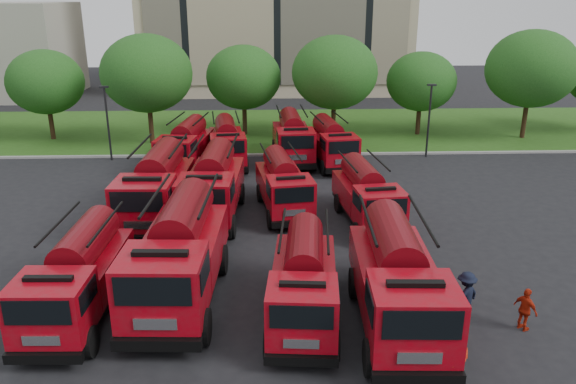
% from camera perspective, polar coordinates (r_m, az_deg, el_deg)
% --- Properties ---
extents(ground, '(140.00, 140.00, 0.00)m').
position_cam_1_polar(ground, '(23.33, -3.92, -8.35)').
color(ground, black).
rests_on(ground, ground).
extents(lawn, '(70.00, 16.00, 0.12)m').
position_cam_1_polar(lawn, '(47.87, -3.10, 6.40)').
color(lawn, '#244A13').
rests_on(lawn, ground).
extents(curb, '(70.00, 0.30, 0.14)m').
position_cam_1_polar(curb, '(40.02, -3.25, 3.79)').
color(curb, gray).
rests_on(curb, ground).
extents(tree_1, '(5.71, 5.71, 6.98)m').
position_cam_1_polar(tree_1, '(47.17, -23.41, 10.22)').
color(tree_1, '#382314').
rests_on(tree_1, ground).
extents(tree_2, '(6.72, 6.72, 8.22)m').
position_cam_1_polar(tree_2, '(43.38, -14.16, 11.61)').
color(tree_2, '#382314').
rests_on(tree_2, ground).
extents(tree_3, '(5.88, 5.88, 7.19)m').
position_cam_1_polar(tree_3, '(45.09, -4.54, 11.54)').
color(tree_3, '#382314').
rests_on(tree_3, ground).
extents(tree_4, '(6.55, 6.55, 8.01)m').
position_cam_1_polar(tree_4, '(43.80, 4.76, 12.01)').
color(tree_4, '#382314').
rests_on(tree_4, ground).
extents(tree_5, '(5.46, 5.46, 6.68)m').
position_cam_1_polar(tree_5, '(46.24, 13.39, 10.86)').
color(tree_5, '#382314').
rests_on(tree_5, ground).
extents(tree_6, '(6.89, 6.89, 8.42)m').
position_cam_1_polar(tree_6, '(47.48, 23.51, 11.41)').
color(tree_6, '#382314').
rests_on(tree_6, ground).
extents(lamp_post_0, '(0.60, 0.25, 5.11)m').
position_cam_1_polar(lamp_post_0, '(40.13, -17.88, 7.09)').
color(lamp_post_0, black).
rests_on(lamp_post_0, ground).
extents(lamp_post_1, '(0.60, 0.25, 5.11)m').
position_cam_1_polar(lamp_post_1, '(40.25, 14.15, 7.47)').
color(lamp_post_1, black).
rests_on(lamp_post_1, ground).
extents(fire_truck_0, '(2.66, 6.82, 3.07)m').
position_cam_1_polar(fire_truck_0, '(21.18, -20.55, -8.00)').
color(fire_truck_0, black).
rests_on(fire_truck_0, ground).
extents(fire_truck_1, '(3.25, 8.13, 3.64)m').
position_cam_1_polar(fire_truck_1, '(21.15, -11.01, -6.21)').
color(fire_truck_1, black).
rests_on(fire_truck_1, ground).
extents(fire_truck_2, '(2.79, 6.59, 2.92)m').
position_cam_1_polar(fire_truck_2, '(19.69, 1.61, -9.06)').
color(fire_truck_2, black).
rests_on(fire_truck_2, ground).
extents(fire_truck_3, '(3.06, 7.66, 3.43)m').
position_cam_1_polar(fire_truck_3, '(19.57, 11.06, -8.79)').
color(fire_truck_3, black).
rests_on(fire_truck_3, ground).
extents(fire_truck_4, '(3.09, 7.84, 3.52)m').
position_cam_1_polar(fire_truck_4, '(28.72, -13.17, 0.48)').
color(fire_truck_4, black).
rests_on(fire_truck_4, ground).
extents(fire_truck_5, '(3.04, 7.57, 3.39)m').
position_cam_1_polar(fire_truck_5, '(28.74, -7.64, 0.70)').
color(fire_truck_5, black).
rests_on(fire_truck_5, ground).
extents(fire_truck_6, '(3.05, 6.59, 2.89)m').
position_cam_1_polar(fire_truck_6, '(29.34, -0.48, 0.76)').
color(fire_truck_6, black).
rests_on(fire_truck_6, ground).
extents(fire_truck_7, '(2.88, 6.54, 2.89)m').
position_cam_1_polar(fire_truck_7, '(28.10, 8.00, -0.30)').
color(fire_truck_7, black).
rests_on(fire_truck_7, ground).
extents(fire_truck_8, '(3.19, 6.95, 3.05)m').
position_cam_1_polar(fire_truck_8, '(37.22, -10.35, 4.64)').
color(fire_truck_8, black).
rests_on(fire_truck_8, ground).
extents(fire_truck_9, '(2.95, 6.67, 2.94)m').
position_cam_1_polar(fire_truck_9, '(37.84, -6.23, 5.00)').
color(fire_truck_9, black).
rests_on(fire_truck_9, ground).
extents(fire_truck_10, '(2.81, 7.06, 3.17)m').
position_cam_1_polar(fire_truck_10, '(38.42, 0.48, 5.51)').
color(fire_truck_10, black).
rests_on(fire_truck_10, ground).
extents(fire_truck_11, '(3.06, 6.70, 2.94)m').
position_cam_1_polar(fire_truck_11, '(37.68, 4.43, 4.99)').
color(fire_truck_11, black).
rests_on(fire_truck_11, ground).
extents(firefighter_2, '(0.89, 1.05, 1.56)m').
position_cam_1_polar(firefighter_2, '(21.40, 22.70, -12.75)').
color(firefighter_2, '#AF220D').
rests_on(firefighter_2, ground).
extents(firefighter_3, '(1.33, 1.19, 1.85)m').
position_cam_1_polar(firefighter_3, '(21.28, 17.33, -12.24)').
color(firefighter_3, black).
rests_on(firefighter_3, ground).
extents(firefighter_4, '(1.14, 1.08, 1.96)m').
position_cam_1_polar(firefighter_4, '(26.16, -14.29, -5.73)').
color(firefighter_4, black).
rests_on(firefighter_4, ground).
extents(firefighter_5, '(1.67, 0.79, 1.77)m').
position_cam_1_polar(firefighter_5, '(26.32, 8.91, -5.17)').
color(firefighter_5, '#AF220D').
rests_on(firefighter_5, ground).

